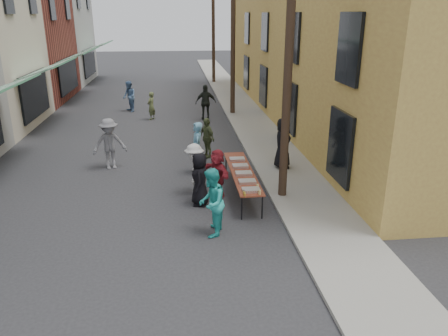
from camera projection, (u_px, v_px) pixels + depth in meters
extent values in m
plane|color=#28282B|center=(136.00, 255.00, 10.46)|extent=(120.00, 120.00, 0.00)
cube|color=gray|center=(245.00, 113.00, 25.01)|extent=(2.20, 60.00, 0.10)
cube|color=gray|center=(34.00, 26.00, 35.05)|extent=(8.00, 8.00, 9.00)
cube|color=#B58840|center=(363.00, 22.00, 23.05)|extent=(10.00, 28.00, 10.00)
cylinder|color=#2D2116|center=(289.00, 50.00, 12.21)|extent=(0.26, 0.26, 9.00)
cylinder|color=#2D2116|center=(233.00, 32.00, 23.44)|extent=(0.26, 0.26, 9.00)
cylinder|color=#2D2116|center=(213.00, 26.00, 34.68)|extent=(0.26, 0.26, 9.00)
cube|color=maroon|center=(242.00, 172.00, 13.78)|extent=(0.70, 4.00, 0.04)
cylinder|color=black|center=(242.00, 208.00, 12.11)|extent=(0.04, 0.04, 0.71)
cylinder|color=black|center=(262.00, 207.00, 12.17)|extent=(0.04, 0.04, 0.71)
cylinder|color=black|center=(226.00, 164.00, 15.63)|extent=(0.04, 0.04, 0.71)
cylinder|color=black|center=(242.00, 164.00, 15.69)|extent=(0.04, 0.04, 0.71)
cube|color=maroon|center=(251.00, 190.00, 12.21)|extent=(0.50, 0.33, 0.08)
cube|color=#B2B2B7|center=(247.00, 182.00, 12.82)|extent=(0.50, 0.33, 0.08)
cube|color=tan|center=(244.00, 173.00, 13.48)|extent=(0.50, 0.33, 0.08)
cube|color=#B2B2B7|center=(240.00, 166.00, 14.13)|extent=(0.50, 0.33, 0.08)
cube|color=tan|center=(237.00, 159.00, 14.79)|extent=(0.50, 0.33, 0.08)
cylinder|color=#A57F26|center=(245.00, 194.00, 11.91)|extent=(0.07, 0.07, 0.08)
cylinder|color=#A57F26|center=(244.00, 193.00, 12.00)|extent=(0.07, 0.07, 0.08)
cylinder|color=#A57F26|center=(244.00, 192.00, 12.10)|extent=(0.07, 0.07, 0.08)
cylinder|color=tan|center=(260.00, 192.00, 11.99)|extent=(0.08, 0.08, 0.12)
imported|color=black|center=(200.00, 179.00, 12.94)|extent=(0.58, 0.83, 1.62)
imported|color=#578EAA|center=(197.00, 148.00, 15.48)|extent=(0.46, 0.69, 1.87)
imported|color=#2AB1A8|center=(211.00, 203.00, 11.12)|extent=(0.87, 1.01, 1.80)
imported|color=silver|center=(195.00, 169.00, 13.70)|extent=(0.68, 1.11, 1.66)
imported|color=#4A5631|center=(207.00, 138.00, 17.27)|extent=(0.80, 1.01, 1.60)
imported|color=maroon|center=(217.00, 173.00, 13.60)|extent=(1.10, 1.45, 1.52)
imported|color=black|center=(283.00, 143.00, 15.78)|extent=(0.65, 0.94, 1.85)
imported|color=slate|center=(110.00, 144.00, 15.97)|extent=(1.36, 1.01, 1.88)
imported|color=black|center=(206.00, 102.00, 23.35)|extent=(1.13, 0.51, 1.89)
imported|color=#545E36|center=(151.00, 106.00, 23.44)|extent=(0.58, 0.66, 1.51)
imported|color=#5578A5|center=(129.00, 96.00, 25.37)|extent=(0.98, 1.07, 1.77)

